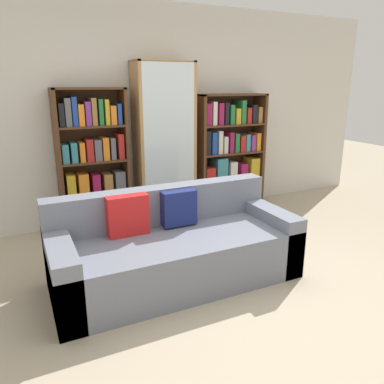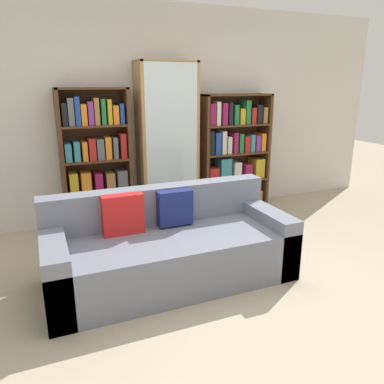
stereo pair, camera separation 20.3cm
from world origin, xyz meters
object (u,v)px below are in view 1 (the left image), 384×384
(bookshelf_right, at_px, (229,155))
(wine_bottle, at_px, (230,217))
(bookshelf_left, at_px, (93,163))
(display_cabinet, at_px, (164,143))
(couch, at_px, (174,249))

(bookshelf_right, relative_size, wine_bottle, 4.30)
(bookshelf_left, height_order, bookshelf_right, bookshelf_left)
(bookshelf_left, relative_size, display_cabinet, 0.85)
(display_cabinet, bearing_deg, bookshelf_left, 178.97)
(bookshelf_right, bearing_deg, bookshelf_left, 179.99)
(couch, distance_m, bookshelf_left, 1.72)
(bookshelf_left, xyz_separation_m, bookshelf_right, (1.90, -0.00, -0.05))
(bookshelf_left, bearing_deg, couch, -77.14)
(bookshelf_left, relative_size, wine_bottle, 4.55)
(wine_bottle, bearing_deg, display_cabinet, 126.81)
(bookshelf_left, distance_m, wine_bottle, 1.78)
(bookshelf_left, xyz_separation_m, display_cabinet, (0.91, -0.02, 0.18))
(display_cabinet, xyz_separation_m, wine_bottle, (0.55, -0.74, -0.84))
(bookshelf_left, xyz_separation_m, wine_bottle, (1.47, -0.76, -0.66))
(display_cabinet, distance_m, bookshelf_right, 1.01)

